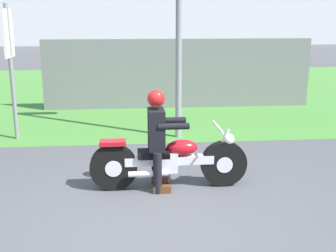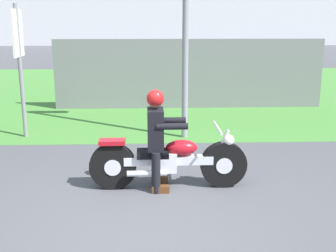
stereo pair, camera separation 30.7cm
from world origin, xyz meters
name	(u,v)px [view 1 (the left image)]	position (x,y,z in m)	size (l,w,h in m)	color
ground	(153,224)	(0.00, 0.00, 0.00)	(120.00, 120.00, 0.00)	#4C4C51
grass_verge	(136,91)	(0.00, 9.28, 0.00)	(60.00, 12.00, 0.01)	#478438
motorcycle_lead	(170,161)	(0.31, 1.10, 0.40)	(2.22, 0.66, 0.89)	black
rider_lead	(158,132)	(0.14, 1.10, 0.82)	(0.55, 0.48, 1.41)	black
sign_banner	(10,51)	(-2.47, 3.88, 1.72)	(0.08, 0.60, 2.60)	gray
fence_segment	(179,74)	(1.07, 6.57, 0.90)	(7.00, 0.06, 1.80)	slate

